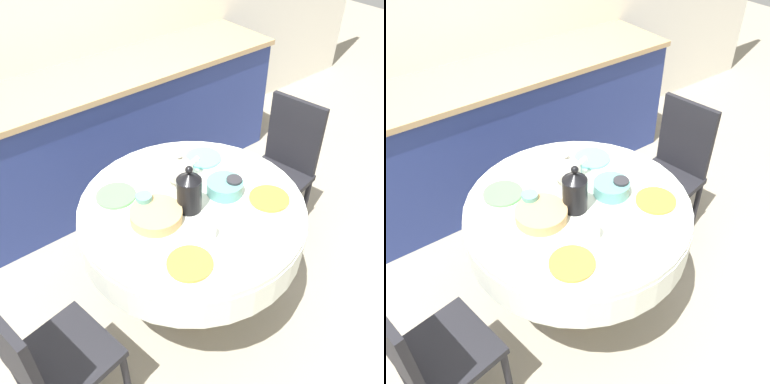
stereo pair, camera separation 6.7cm
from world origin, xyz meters
The scene contains 18 objects.
ground_plane centered at (0.00, 0.00, 0.00)m, with size 12.00×12.00×0.00m, color #9E937F.
wall_back centered at (0.00, 1.61, 1.30)m, with size 7.00×0.05×2.60m.
kitchen_counter centered at (0.00, 1.28, 0.48)m, with size 3.24×0.64×0.96m.
dining_table centered at (0.00, 0.00, 0.65)m, with size 1.17×1.17×0.77m.
chair_left centered at (0.91, 0.16, 0.52)m, with size 0.46×0.46×0.95m.
chair_right centered at (-0.92, -0.15, 0.52)m, with size 0.46×0.46×0.95m.
plate_near_left centered at (-0.26, -0.30, 0.78)m, with size 0.21×0.21×0.01m, color orange.
cup_near_left centered at (-0.09, -0.22, 0.82)m, with size 0.08×0.08×0.09m, color white.
plate_near_right centered at (0.33, -0.22, 0.78)m, with size 0.21×0.21×0.01m, color orange.
cup_near_right centered at (0.23, -0.06, 0.82)m, with size 0.08×0.08×0.09m, color #28282D.
plate_far_left centered at (-0.27, 0.29, 0.78)m, with size 0.21×0.21×0.01m, color #5BA85B.
cup_far_left centered at (-0.20, 0.12, 0.82)m, with size 0.08×0.08×0.09m, color #5BA39E.
plate_far_right centered at (0.30, 0.26, 0.78)m, with size 0.21×0.21×0.01m, color #60BCB7.
cup_far_right centered at (0.13, 0.20, 0.82)m, with size 0.08×0.08×0.09m, color #5BA39E.
coffee_carafe centered at (-0.03, -0.02, 0.89)m, with size 0.12×0.12×0.26m.
teapot centered at (0.05, 0.17, 0.86)m, with size 0.21×0.15×0.20m.
bread_basket centered at (-0.21, 0.02, 0.80)m, with size 0.26×0.26×0.06m, color tan.
fruit_bowl centered at (0.19, -0.03, 0.81)m, with size 0.19×0.19×0.07m, color #569993.
Camera 2 is at (-0.96, -1.30, 2.22)m, focal length 40.00 mm.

